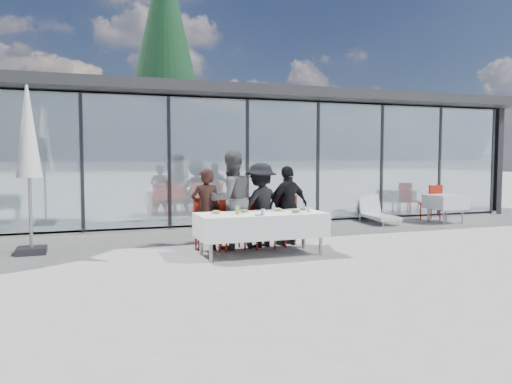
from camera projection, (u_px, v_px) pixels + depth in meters
ground at (265, 260)px, 8.38m from camera, size 90.00×90.00×0.00m
pavilion at (235, 145)px, 16.58m from camera, size 14.80×8.80×3.44m
treeline at (93, 150)px, 33.89m from camera, size 62.50×2.00×4.40m
dining_table at (261, 225)px, 8.79m from camera, size 2.26×0.96×0.75m
diner_a at (206, 210)px, 9.24m from camera, size 0.59×0.59×1.52m
diner_chair_a at (206, 222)px, 9.23m from camera, size 0.44×0.44×0.97m
diner_b at (231, 200)px, 9.39m from camera, size 1.06×1.06×1.85m
diner_chair_b at (231, 221)px, 9.39m from camera, size 0.44×0.44×0.97m
diner_c at (261, 205)px, 9.60m from camera, size 1.31×1.31×1.62m
diner_chair_c at (261, 219)px, 9.59m from camera, size 0.44×0.44×0.97m
diner_d at (288, 206)px, 9.79m from camera, size 1.12×1.12×1.56m
diner_chair_d at (289, 218)px, 9.78m from camera, size 0.44×0.44×0.97m
plate_a at (216, 212)px, 8.61m from camera, size 0.24×0.24×0.07m
plate_b at (244, 211)px, 8.77m from camera, size 0.24×0.24×0.07m
plate_c at (278, 210)px, 9.00m from camera, size 0.24×0.24×0.07m
plate_d at (303, 209)px, 9.16m from camera, size 0.24×0.24×0.07m
plate_extra at (296, 212)px, 8.74m from camera, size 0.24×0.24×0.07m
juice_bottle at (237, 210)px, 8.52m from camera, size 0.06×0.06×0.16m
drinking_glasses at (286, 211)px, 8.67m from camera, size 0.95×0.11×0.10m
folded_eyeglasses at (259, 215)px, 8.40m from camera, size 0.14×0.03×0.01m
spare_table_right at (445, 202)px, 13.13m from camera, size 0.86×0.86×0.74m
spare_chair_a at (446, 197)px, 14.82m from camera, size 0.53×0.53×0.97m
spare_chair_b at (433, 201)px, 13.64m from camera, size 0.44×0.44×0.97m
market_umbrella at (28, 143)px, 8.80m from camera, size 0.50×0.50×3.00m
lounger at (376, 213)px, 13.20m from camera, size 0.70×1.37×0.72m
conifer_tree at (165, 53)px, 20.35m from camera, size 4.00×4.00×10.50m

